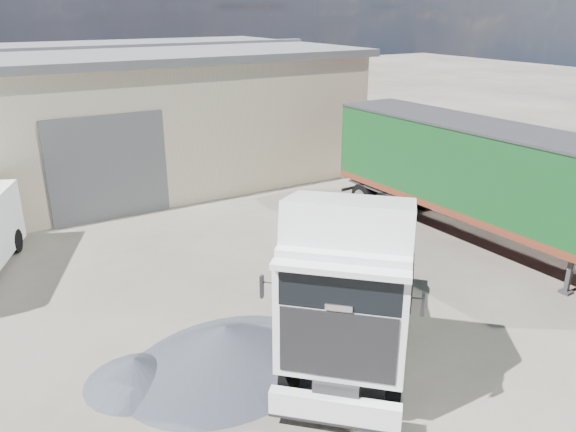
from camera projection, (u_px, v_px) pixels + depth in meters
ground at (321, 337)px, 12.54m from camera, size 120.00×120.00×0.00m
brick_boundary_wall at (477, 158)px, 22.43m from camera, size 0.35×26.00×2.50m
tractor_unit at (350, 295)px, 10.89m from camera, size 5.60×5.73×3.96m
box_trailer at (483, 172)px, 16.90m from camera, size 2.83×11.15×3.68m
gravel_heap at (222, 348)px, 11.39m from camera, size 5.74×5.20×0.92m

